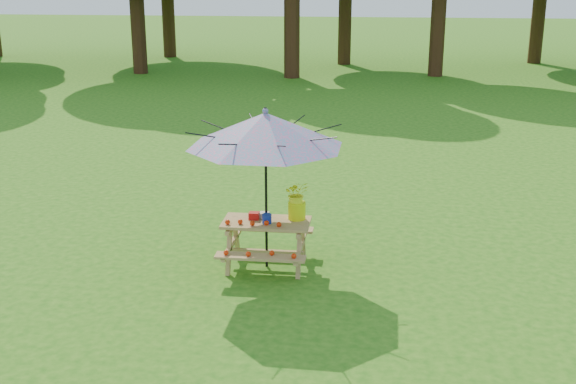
# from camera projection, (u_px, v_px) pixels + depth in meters

# --- Properties ---
(picnic_table) EXTENTS (1.20, 1.32, 0.67)m
(picnic_table) POSITION_uv_depth(u_px,v_px,m) (267.00, 244.00, 10.00)
(picnic_table) COLOR #9E7847
(picnic_table) RESTS_ON ground
(patio_umbrella) EXTENTS (2.77, 2.77, 2.25)m
(patio_umbrella) POSITION_uv_depth(u_px,v_px,m) (265.00, 130.00, 9.53)
(patio_umbrella) COLOR black
(patio_umbrella) RESTS_ON ground
(produce_bins) EXTENTS (0.34, 0.37, 0.13)m
(produce_bins) POSITION_uv_depth(u_px,v_px,m) (262.00, 217.00, 9.91)
(produce_bins) COLOR #B9100E
(produce_bins) RESTS_ON picnic_table
(tomatoes_row) EXTENTS (0.77, 0.13, 0.07)m
(tomatoes_row) POSITION_uv_depth(u_px,v_px,m) (253.00, 223.00, 9.74)
(tomatoes_row) COLOR red
(tomatoes_row) RESTS_ON picnic_table
(flower_bucket) EXTENTS (0.39, 0.36, 0.55)m
(flower_bucket) POSITION_uv_depth(u_px,v_px,m) (297.00, 199.00, 9.91)
(flower_bucket) COLOR #E6EC0C
(flower_bucket) RESTS_ON picnic_table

